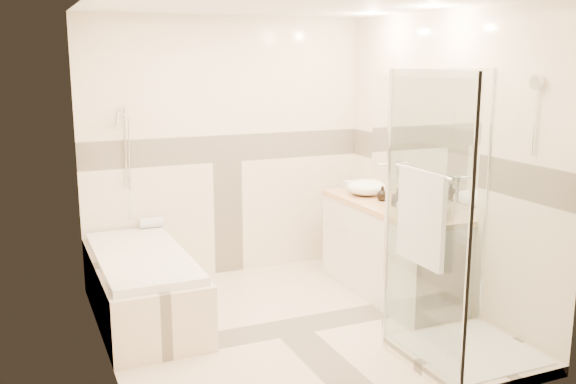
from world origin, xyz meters
name	(u,v)px	position (x,y,z in m)	size (l,w,h in m)	color
room	(295,172)	(0.06, 0.01, 1.26)	(2.82, 3.02, 2.52)	beige
bathtub	(143,283)	(-1.02, 0.65, 0.31)	(0.75, 1.70, 0.56)	beige
vanity	(390,250)	(1.12, 0.30, 0.43)	(0.58, 1.62, 0.85)	white
shower_enclosure	(454,292)	(0.83, -0.97, 0.51)	(0.96, 0.93, 2.04)	beige
vessel_sink_near	(366,187)	(1.10, 0.71, 0.93)	(0.38, 0.38, 0.15)	white
vessel_sink_far	(423,206)	(1.10, -0.18, 0.94)	(0.43, 0.43, 0.17)	white
faucet_near	(386,175)	(1.32, 0.71, 1.02)	(0.12, 0.03, 0.30)	silver
faucet_far	(445,192)	(1.32, -0.18, 1.03)	(0.13, 0.03, 0.31)	silver
amenity_bottle_a	(397,197)	(1.10, 0.19, 0.93)	(0.07, 0.07, 0.16)	black
amenity_bottle_b	(382,194)	(1.10, 0.43, 0.92)	(0.11, 0.11, 0.13)	black
folded_towels	(355,187)	(1.10, 0.93, 0.89)	(0.15, 0.25, 0.08)	silver
rolled_towel	(151,223)	(-0.78, 1.41, 0.61)	(0.10, 0.10, 0.21)	silver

